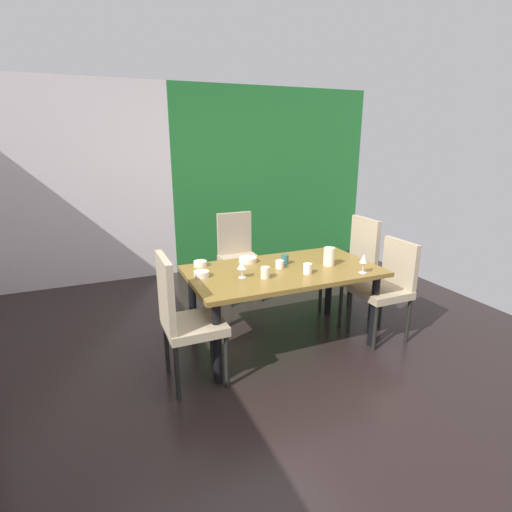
# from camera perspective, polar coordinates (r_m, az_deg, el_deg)

# --- Properties ---
(ground_plane) EXTENTS (5.88, 5.70, 0.02)m
(ground_plane) POSITION_cam_1_polar(r_m,az_deg,el_deg) (3.44, 0.62, -16.12)
(ground_plane) COLOR black
(back_panel_interior) EXTENTS (2.85, 0.10, 2.54)m
(back_panel_interior) POSITION_cam_1_polar(r_m,az_deg,el_deg) (5.49, -26.89, 8.75)
(back_panel_interior) COLOR silver
(back_panel_interior) RESTS_ON ground_plane
(garden_window_panel) EXTENTS (3.02, 0.10, 2.54)m
(garden_window_panel) POSITION_cam_1_polar(r_m,az_deg,el_deg) (6.06, 2.38, 11.08)
(garden_window_panel) COLOR #226F2D
(garden_window_panel) RESTS_ON ground_plane
(dining_table) EXTENTS (1.69, 0.94, 0.73)m
(dining_table) POSITION_cam_1_polar(r_m,az_deg,el_deg) (3.58, 3.86, -3.13)
(dining_table) COLOR olive
(dining_table) RESTS_ON ground_plane
(chair_left_near) EXTENTS (0.44, 0.44, 1.04)m
(chair_left_near) POSITION_cam_1_polar(r_m,az_deg,el_deg) (3.07, -10.43, -8.30)
(chair_left_near) COLOR tan
(chair_left_near) RESTS_ON ground_plane
(chair_head_far) EXTENTS (0.44, 0.45, 1.00)m
(chair_head_far) POSITION_cam_1_polar(r_m,az_deg,el_deg) (4.71, -2.58, 0.68)
(chair_head_far) COLOR tan
(chair_head_far) RESTS_ON ground_plane
(chair_right_near) EXTENTS (0.44, 0.44, 0.94)m
(chair_right_near) POSITION_cam_1_polar(r_m,az_deg,el_deg) (3.94, 18.29, -3.75)
(chair_right_near) COLOR tan
(chair_right_near) RESTS_ON ground_plane
(chair_right_far) EXTENTS (0.44, 0.44, 1.05)m
(chair_right_far) POSITION_cam_1_polar(r_m,az_deg,el_deg) (4.32, 13.85, -1.06)
(chair_right_far) COLOR tan
(chair_right_far) RESTS_ON ground_plane
(wine_glass_near_window) EXTENTS (0.07, 0.07, 0.17)m
(wine_glass_near_window) POSITION_cam_1_polar(r_m,az_deg,el_deg) (3.53, 15.13, -0.44)
(wine_glass_near_window) COLOR silver
(wine_glass_near_window) RESTS_ON dining_table
(wine_glass_left) EXTENTS (0.08, 0.08, 0.14)m
(wine_glass_left) POSITION_cam_1_polar(r_m,az_deg,el_deg) (3.30, -2.02, -1.40)
(wine_glass_left) COLOR silver
(wine_glass_left) RESTS_ON dining_table
(serving_bowl_south) EXTENTS (0.17, 0.17, 0.05)m
(serving_bowl_south) POSITION_cam_1_polar(r_m,az_deg,el_deg) (3.74, -1.20, -0.52)
(serving_bowl_south) COLOR silver
(serving_bowl_south) RESTS_ON dining_table
(serving_bowl_center) EXTENTS (0.13, 0.13, 0.05)m
(serving_bowl_center) POSITION_cam_1_polar(r_m,az_deg,el_deg) (3.37, -7.80, -2.56)
(serving_bowl_center) COLOR silver
(serving_bowl_center) RESTS_ON dining_table
(serving_bowl_right) EXTENTS (0.12, 0.12, 0.05)m
(serving_bowl_right) POSITION_cam_1_polar(r_m,az_deg,el_deg) (3.66, -7.96, -1.06)
(serving_bowl_right) COLOR white
(serving_bowl_right) RESTS_ON dining_table
(cup_front) EXTENTS (0.07, 0.07, 0.09)m
(cup_front) POSITION_cam_1_polar(r_m,az_deg,el_deg) (3.68, 4.14, -0.49)
(cup_front) COLOR #2F6466
(cup_front) RESTS_ON dining_table
(cup_east) EXTENTS (0.07, 0.07, 0.09)m
(cup_east) POSITION_cam_1_polar(r_m,az_deg,el_deg) (3.44, 7.37, -1.79)
(cup_east) COLOR white
(cup_east) RESTS_ON dining_table
(cup_corner) EXTENTS (0.08, 0.08, 0.10)m
(cup_corner) POSITION_cam_1_polar(r_m,az_deg,el_deg) (3.31, 1.32, -2.38)
(cup_corner) COLOR beige
(cup_corner) RESTS_ON dining_table
(cup_near_shelf) EXTENTS (0.07, 0.07, 0.07)m
(cup_near_shelf) POSITION_cam_1_polar(r_m,az_deg,el_deg) (3.56, 3.39, -1.20)
(cup_near_shelf) COLOR white
(cup_near_shelf) RESTS_ON dining_table
(pitcher_west) EXTENTS (0.11, 0.10, 0.17)m
(pitcher_west) POSITION_cam_1_polar(r_m,az_deg,el_deg) (3.69, 10.41, -0.03)
(pitcher_west) COLOR beige
(pitcher_west) RESTS_ON dining_table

